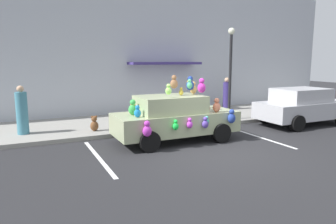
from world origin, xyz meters
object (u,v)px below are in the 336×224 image
object	(u,v)px
pedestrian_near_shopfront	(22,112)
plush_covered_car	(175,117)
parked_sedan_behind	(303,106)
street_lamp_post	(230,64)
teddy_bear_on_sidewalk	(94,124)
pedestrian_walking_past	(226,95)

from	to	relation	value
pedestrian_near_shopfront	plush_covered_car	bearing A→B (deg)	-29.90
plush_covered_car	parked_sedan_behind	world-z (taller)	plush_covered_car
parked_sedan_behind	street_lamp_post	distance (m)	3.51
parked_sedan_behind	teddy_bear_on_sidewalk	distance (m)	8.56
pedestrian_walking_past	parked_sedan_behind	bearing A→B (deg)	-75.84
street_lamp_post	parked_sedan_behind	bearing A→B (deg)	-33.55
plush_covered_car	pedestrian_walking_past	world-z (taller)	plush_covered_car
parked_sedan_behind	street_lamp_post	size ratio (longest dim) A/B	1.06
parked_sedan_behind	pedestrian_near_shopfront	world-z (taller)	pedestrian_near_shopfront
teddy_bear_on_sidewalk	pedestrian_near_shopfront	world-z (taller)	pedestrian_near_shopfront
teddy_bear_on_sidewalk	street_lamp_post	bearing A→B (deg)	-2.22
parked_sedan_behind	pedestrian_walking_past	size ratio (longest dim) A/B	2.46
plush_covered_car	pedestrian_near_shopfront	distance (m)	5.29
teddy_bear_on_sidewalk	plush_covered_car	bearing A→B (deg)	-42.26
parked_sedan_behind	pedestrian_walking_past	xyz separation A→B (m)	(-1.01, 3.99, 0.13)
street_lamp_post	pedestrian_walking_past	bearing A→B (deg)	56.52
plush_covered_car	pedestrian_walking_past	bearing A→B (deg)	39.07
parked_sedan_behind	pedestrian_near_shopfront	size ratio (longest dim) A/B	2.42
street_lamp_post	pedestrian_near_shopfront	bearing A→B (deg)	174.21
parked_sedan_behind	street_lamp_post	world-z (taller)	street_lamp_post
parked_sedan_behind	teddy_bear_on_sidewalk	xyz separation A→B (m)	(-8.33, 1.91, -0.38)
plush_covered_car	teddy_bear_on_sidewalk	xyz separation A→B (m)	(-2.24, 2.04, -0.40)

